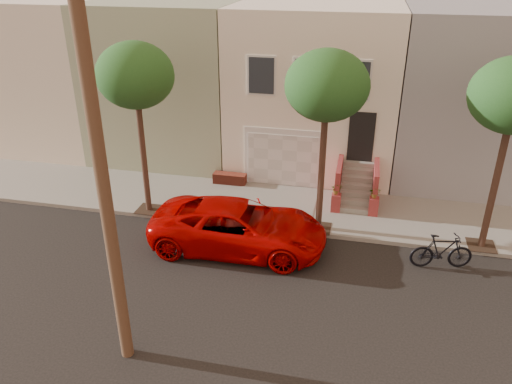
# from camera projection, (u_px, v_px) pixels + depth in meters

# --- Properties ---
(ground) EXTENTS (90.00, 90.00, 0.00)m
(ground) POSITION_uv_depth(u_px,v_px,m) (270.00, 293.00, 14.78)
(ground) COLOR black
(ground) RESTS_ON ground
(sidewalk) EXTENTS (40.00, 3.70, 0.15)m
(sidewalk) POSITION_uv_depth(u_px,v_px,m) (296.00, 208.00, 19.44)
(sidewalk) COLOR gray
(sidewalk) RESTS_ON ground
(house_row) EXTENTS (33.10, 11.70, 7.00)m
(house_row) POSITION_uv_depth(u_px,v_px,m) (318.00, 82.00, 23.02)
(house_row) COLOR silver
(house_row) RESTS_ON sidewalk
(tree_left) EXTENTS (2.70, 2.57, 6.30)m
(tree_left) POSITION_uv_depth(u_px,v_px,m) (135.00, 77.00, 16.99)
(tree_left) COLOR #2D2116
(tree_left) RESTS_ON sidewalk
(tree_mid) EXTENTS (2.70, 2.57, 6.30)m
(tree_mid) POSITION_uv_depth(u_px,v_px,m) (327.00, 87.00, 15.72)
(tree_mid) COLOR #2D2116
(tree_mid) RESTS_ON sidewalk
(pickup_truck) EXTENTS (5.91, 2.83, 1.63)m
(pickup_truck) POSITION_uv_depth(u_px,v_px,m) (239.00, 227.00, 16.69)
(pickup_truck) COLOR #B70100
(pickup_truck) RESTS_ON ground
(motorcycle) EXTENTS (2.04, 0.94, 1.18)m
(motorcycle) POSITION_uv_depth(u_px,v_px,m) (442.00, 251.00, 15.73)
(motorcycle) COLOR black
(motorcycle) RESTS_ON ground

